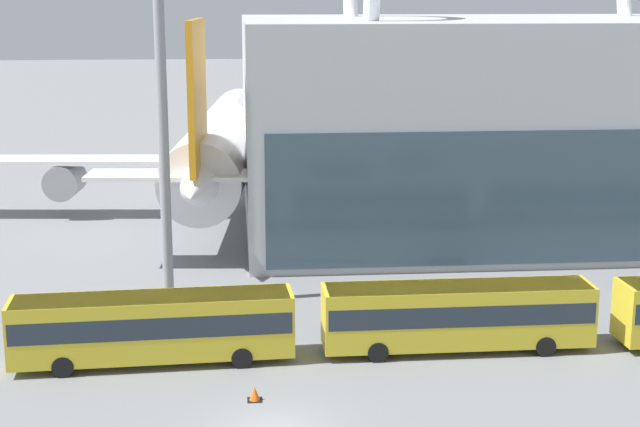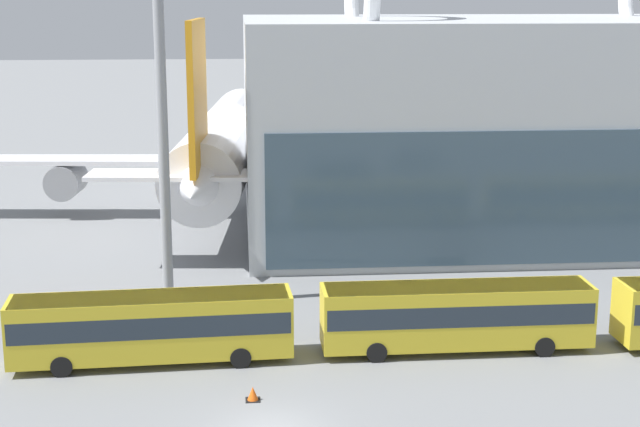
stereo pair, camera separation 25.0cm
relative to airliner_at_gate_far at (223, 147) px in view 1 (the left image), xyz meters
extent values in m
cylinder|color=white|center=(0.09, 1.11, 0.03)|extent=(8.34, 34.74, 5.44)
sphere|color=white|center=(1.55, 18.24, 0.03)|extent=(5.33, 5.33, 5.33)
cone|color=white|center=(-1.36, -16.03, 0.03)|extent=(5.79, 7.96, 5.17)
cube|color=white|center=(-0.08, -0.98, -0.92)|extent=(44.00, 6.98, 0.35)
cylinder|color=gray|center=(-12.33, 0.06, -2.52)|extent=(3.00, 3.78, 2.71)
cylinder|color=gray|center=(12.16, -2.03, -2.52)|extent=(3.00, 3.78, 2.71)
cube|color=orange|center=(-1.29, -15.20, 5.56)|extent=(0.96, 6.60, 9.41)
cube|color=white|center=(-1.29, -15.20, 0.58)|extent=(14.37, 4.39, 0.28)
cylinder|color=gray|center=(1.07, 12.60, -2.67)|extent=(0.36, 0.36, 4.32)
cylinder|color=black|center=(1.07, 12.60, -4.84)|extent=(0.54, 1.13, 1.10)
cylinder|color=gray|center=(-3.61, -0.68, -2.67)|extent=(0.36, 0.36, 4.32)
cylinder|color=black|center=(-3.61, -0.68, -4.84)|extent=(0.54, 1.13, 1.10)
cylinder|color=gray|center=(3.44, -1.28, -2.67)|extent=(0.36, 0.36, 4.32)
cylinder|color=black|center=(3.44, -1.28, -4.84)|extent=(0.54, 1.13, 1.10)
cone|color=silver|center=(34.65, 4.16, 0.10)|extent=(8.99, 8.14, 4.87)
cylinder|color=gray|center=(41.62, 21.52, -2.41)|extent=(4.15, 4.01, 2.73)
cube|color=#19724C|center=(35.36, 4.61, 5.03)|extent=(5.14, 3.43, 8.31)
cube|color=silver|center=(35.36, 4.61, 0.61)|extent=(9.78, 12.98, 0.28)
cube|color=gold|center=(-3.03, -31.98, -3.53)|extent=(13.37, 3.20, 2.96)
cube|color=#232D38|center=(-3.03, -31.98, -3.24)|extent=(13.11, 3.22, 1.04)
cube|color=silver|center=(-3.03, -31.98, -2.11)|extent=(12.97, 3.11, 0.12)
cylinder|color=black|center=(1.02, -30.61, -4.89)|extent=(1.01, 0.35, 1.00)
cylinder|color=black|center=(1.14, -32.92, -4.89)|extent=(1.01, 0.35, 1.00)
cylinder|color=black|center=(-7.19, -31.04, -4.89)|extent=(1.01, 0.35, 1.00)
cylinder|color=black|center=(-7.07, -33.35, -4.89)|extent=(1.01, 0.35, 1.00)
cube|color=gold|center=(11.72, -31.53, -3.53)|extent=(13.28, 2.61, 2.96)
cube|color=#232D38|center=(11.72, -31.53, -3.24)|extent=(13.01, 2.64, 1.04)
cube|color=silver|center=(11.72, -31.53, -2.11)|extent=(12.88, 2.53, 0.12)
cylinder|color=black|center=(15.82, -30.35, -4.89)|extent=(1.00, 0.31, 1.00)
cylinder|color=black|center=(15.84, -32.66, -4.89)|extent=(1.00, 0.31, 1.00)
cylinder|color=black|center=(7.60, -30.41, -4.89)|extent=(1.00, 0.31, 1.00)
cylinder|color=black|center=(7.62, -32.72, -4.89)|extent=(1.00, 0.31, 1.00)
cylinder|color=gray|center=(-2.88, -23.21, 5.94)|extent=(0.60, 0.60, 22.65)
cube|color=silver|center=(11.13, -29.78, -5.38)|extent=(10.15, 3.58, 0.01)
cube|color=black|center=(1.65, -36.73, -5.37)|extent=(0.64, 0.64, 0.02)
cone|color=#EA5914|center=(1.65, -36.73, -5.06)|extent=(0.47, 0.47, 0.59)
camera|label=1|loc=(1.06, -76.44, 11.99)|focal=55.00mm
camera|label=2|loc=(1.31, -76.46, 11.99)|focal=55.00mm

